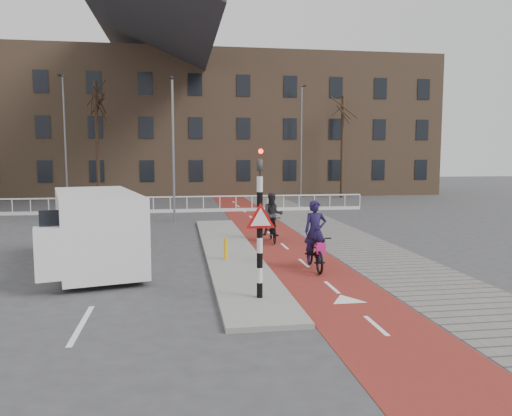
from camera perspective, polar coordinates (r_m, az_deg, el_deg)
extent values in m
plane|color=#38383A|center=(14.09, 1.54, -8.27)|extent=(120.00, 120.00, 0.00)
cube|color=maroon|center=(24.02, 0.78, -2.24)|extent=(2.50, 60.00, 0.01)
cube|color=slate|center=(24.63, 7.22, -2.08)|extent=(3.00, 60.00, 0.01)
cube|color=gray|center=(17.85, -3.00, -5.00)|extent=(1.80, 16.00, 0.12)
cylinder|color=black|center=(11.74, 0.43, -3.41)|extent=(0.14, 0.14, 2.88)
imported|color=black|center=(11.58, 0.44, 5.61)|extent=(0.13, 0.16, 0.80)
cylinder|color=#FF0C05|center=(11.44, 0.55, 6.50)|extent=(0.11, 0.02, 0.11)
cylinder|color=#FBB40D|center=(16.22, -3.48, -4.68)|extent=(0.12, 0.12, 0.69)
imported|color=black|center=(15.36, 6.75, -5.01)|extent=(0.80, 2.07, 1.07)
imported|color=#1A133A|center=(15.25, 6.78, -2.66)|extent=(0.70, 0.48, 1.87)
cube|color=#CD1C77|center=(14.81, 7.42, -4.61)|extent=(0.27, 0.18, 0.32)
imported|color=black|center=(20.00, 1.92, -2.33)|extent=(0.62, 1.85, 1.10)
imported|color=black|center=(19.93, 1.93, -0.77)|extent=(0.87, 0.70, 1.72)
cube|color=silver|center=(15.98, -17.73, -2.20)|extent=(3.48, 5.89, 2.21)
cube|color=green|center=(16.21, -21.62, -2.59)|extent=(0.87, 3.43, 0.55)
cube|color=green|center=(15.86, -13.74, -2.51)|extent=(0.87, 3.43, 0.55)
cube|color=black|center=(13.57, -19.35, -1.99)|extent=(1.94, 0.53, 0.90)
cylinder|color=black|center=(14.24, -20.72, -6.92)|extent=(0.45, 0.82, 0.77)
cylinder|color=black|center=(14.42, -13.20, -6.53)|extent=(0.45, 0.82, 0.77)
cylinder|color=black|center=(17.92, -21.18, -4.31)|extent=(0.45, 0.82, 0.77)
cylinder|color=black|center=(18.06, -15.21, -4.03)|extent=(0.45, 0.82, 0.77)
cube|color=silver|center=(30.64, -13.53, 1.19)|extent=(28.00, 0.08, 0.08)
cube|color=silver|center=(30.72, -13.49, -0.39)|extent=(28.00, 0.10, 0.20)
cube|color=#7F6047|center=(45.50, -9.60, 9.21)|extent=(46.00, 10.00, 12.00)
cylinder|color=black|center=(37.13, -17.69, 7.09)|extent=(0.25, 0.25, 8.61)
cylinder|color=black|center=(40.98, 9.83, 6.85)|extent=(0.25, 0.25, 8.15)
cylinder|color=slate|center=(26.29, -9.43, 6.49)|extent=(0.12, 0.12, 7.41)
cylinder|color=slate|center=(35.35, -20.96, 7.05)|extent=(0.12, 0.12, 8.62)
cylinder|color=slate|center=(39.39, 5.19, 7.42)|extent=(0.12, 0.12, 8.79)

